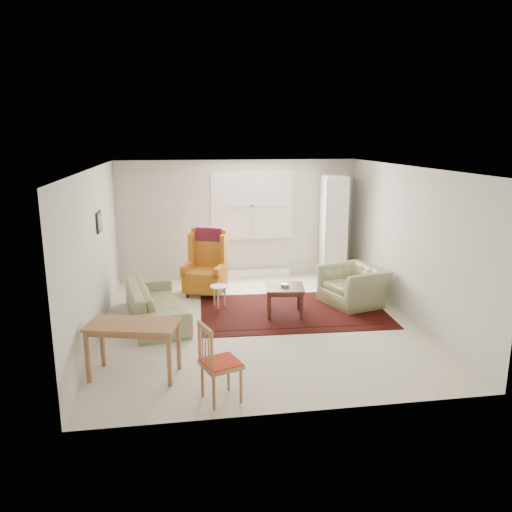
{
  "coord_description": "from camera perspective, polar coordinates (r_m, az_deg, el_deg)",
  "views": [
    {
      "loc": [
        -1.23,
        -7.57,
        2.96
      ],
      "look_at": [
        0.0,
        0.3,
        1.05
      ],
      "focal_mm": 35.0,
      "sensor_mm": 36.0,
      "label": 1
    }
  ],
  "objects": [
    {
      "name": "cabinet",
      "position": [
        10.58,
        8.79,
        3.17
      ],
      "size": [
        0.55,
        0.92,
        2.19
      ],
      "primitive_type": null,
      "rotation": [
        0.0,
        0.0,
        -0.11
      ],
      "color": "white",
      "rests_on": "ground"
    },
    {
      "name": "rug",
      "position": [
        8.74,
        4.25,
        -6.24
      ],
      "size": [
        3.26,
        2.18,
        0.03
      ],
      "primitive_type": null,
      "rotation": [
        0.0,
        0.0,
        -0.04
      ],
      "color": "black",
      "rests_on": "ground"
    },
    {
      "name": "coffee_table",
      "position": [
        8.49,
        3.29,
        -5.11
      ],
      "size": [
        0.72,
        0.72,
        0.51
      ],
      "primitive_type": null,
      "rotation": [
        0.0,
        0.0,
        -0.15
      ],
      "color": "#4A1E16",
      "rests_on": "ground"
    },
    {
      "name": "stool",
      "position": [
        8.87,
        -4.24,
        -4.66
      ],
      "size": [
        0.38,
        0.38,
        0.41
      ],
      "primitive_type": null,
      "rotation": [
        0.0,
        0.0,
        0.29
      ],
      "color": "white",
      "rests_on": "ground"
    },
    {
      "name": "room",
      "position": [
        8.06,
        0.23,
        1.29
      ],
      "size": [
        5.04,
        5.54,
        2.51
      ],
      "color": "beige",
      "rests_on": "ground"
    },
    {
      "name": "desk",
      "position": [
        6.56,
        -13.75,
        -10.35
      ],
      "size": [
        1.22,
        0.81,
        0.71
      ],
      "primitive_type": null,
      "rotation": [
        0.0,
        0.0,
        -0.25
      ],
      "color": "#9C6A3F",
      "rests_on": "ground"
    },
    {
      "name": "armchair",
      "position": [
        9.15,
        11.08,
        -2.96
      ],
      "size": [
        1.21,
        1.29,
        0.82
      ],
      "primitive_type": "imported",
      "rotation": [
        0.0,
        0.0,
        -1.25
      ],
      "color": "#83895B",
      "rests_on": "ground"
    },
    {
      "name": "wingback_chair",
      "position": [
        9.51,
        -5.88,
        -0.77
      ],
      "size": [
        0.96,
        0.98,
        1.26
      ],
      "primitive_type": null,
      "rotation": [
        0.0,
        0.0,
        -0.37
      ],
      "color": "#B66A1C",
      "rests_on": "ground"
    },
    {
      "name": "sofa",
      "position": [
        8.37,
        -11.41,
        -4.47
      ],
      "size": [
        1.16,
        2.18,
        0.83
      ],
      "primitive_type": "imported",
      "rotation": [
        0.0,
        0.0,
        1.75
      ],
      "color": "#83895B",
      "rests_on": "ground"
    },
    {
      "name": "desk_chair",
      "position": [
        5.8,
        -4.02,
        -11.98
      ],
      "size": [
        0.53,
        0.53,
        0.94
      ],
      "primitive_type": null,
      "rotation": [
        0.0,
        0.0,
        1.91
      ],
      "color": "#9C6A3F",
      "rests_on": "ground"
    }
  ]
}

